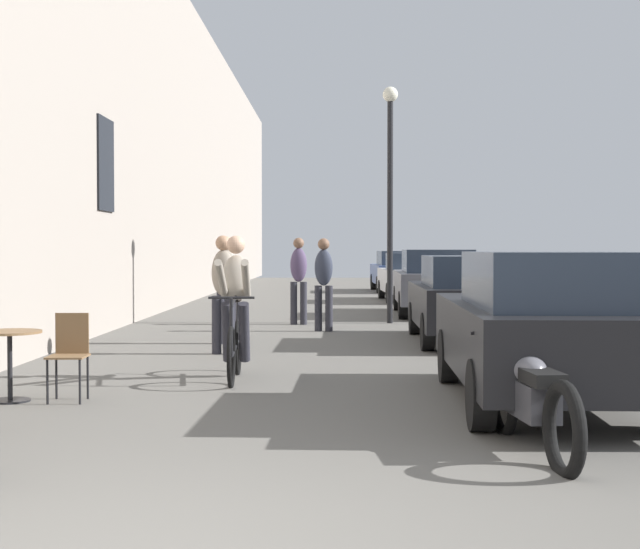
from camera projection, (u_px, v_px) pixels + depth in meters
building_facade_left at (113, 108)px, 18.32m from camera, size 0.54×68.00×8.75m
cafe_table_far at (10, 350)px, 9.25m from camera, size 0.64×0.64×0.72m
cafe_chair_far_toward_street at (70, 350)px, 9.32m from camera, size 0.39×0.39×0.89m
cyclist_on_bicycle at (235, 311)px, 10.88m from camera, size 0.52×1.76×1.74m
pedestrian_near at (223, 287)px, 13.40m from camera, size 0.37×0.28×1.75m
pedestrian_mid at (227, 283)px, 14.86m from camera, size 0.38×0.29×1.75m
pedestrian_far at (324, 279)px, 17.09m from camera, size 0.36×0.26×1.75m
pedestrian_furthest at (299, 276)px, 18.60m from camera, size 0.34×0.24×1.77m
street_lamp at (390, 174)px, 18.90m from camera, size 0.32×0.32×4.90m
parked_car_nearest at (546, 326)px, 8.99m from camera, size 1.90×4.32×1.52m
parked_car_second at (467, 298)px, 15.02m from camera, size 1.75×4.06×1.44m
parked_car_third at (435, 281)px, 21.25m from camera, size 1.91×4.34×1.53m
parked_car_fourth at (411, 276)px, 26.88m from camera, size 1.81×4.06×1.42m
parked_car_fifth at (398, 270)px, 32.90m from camera, size 1.85×4.16×1.46m
parked_motorcycle at (531, 398)px, 7.00m from camera, size 0.62×2.14×0.92m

